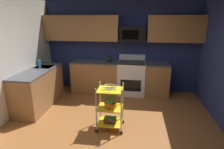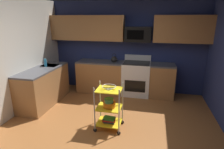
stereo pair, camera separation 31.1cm
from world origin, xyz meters
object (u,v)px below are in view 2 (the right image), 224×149
at_px(microwave, 138,34).
at_px(book_stack, 109,120).
at_px(kettle, 114,59).
at_px(dish_soap_bottle, 45,63).
at_px(fruit_bowl, 109,87).
at_px(mixing_bowl_small, 109,100).
at_px(mixing_bowl_large, 109,104).
at_px(oven_range, 136,78).
at_px(rolling_cart, 109,107).

height_order(microwave, book_stack, microwave).
distance_m(kettle, dish_soap_bottle, 1.85).
relative_size(fruit_bowl, mixing_bowl_small, 1.49).
bearing_deg(mixing_bowl_small, microwave, 80.53).
bearing_deg(mixing_bowl_large, dish_soap_bottle, 152.82).
distance_m(mixing_bowl_small, kettle, 1.98).
bearing_deg(oven_range, microwave, 90.26).
xyz_separation_m(fruit_bowl, dish_soap_bottle, (-1.93, 0.99, 0.14)).
bearing_deg(mixing_bowl_small, kettle, 99.01).
height_order(microwave, mixing_bowl_large, microwave).
height_order(mixing_bowl_large, mixing_bowl_small, mixing_bowl_small).
bearing_deg(microwave, oven_range, -89.74).
bearing_deg(oven_range, rolling_cart, -100.24).
bearing_deg(dish_soap_bottle, book_stack, -27.24).
relative_size(rolling_cart, dish_soap_bottle, 4.57).
height_order(microwave, kettle, microwave).
bearing_deg(book_stack, rolling_cart, 88.21).
distance_m(mixing_bowl_small, dish_soap_bottle, 2.22).
height_order(oven_range, kettle, kettle).
relative_size(oven_range, book_stack, 4.10).
bearing_deg(rolling_cart, dish_soap_bottle, 152.76).
bearing_deg(mixing_bowl_large, book_stack, 180.00).
xyz_separation_m(kettle, dish_soap_bottle, (-1.62, -0.90, 0.02)).
height_order(oven_range, mixing_bowl_small, oven_range).
height_order(fruit_bowl, mixing_bowl_large, fruit_bowl).
height_order(rolling_cart, book_stack, rolling_cart).
height_order(fruit_bowl, dish_soap_bottle, dish_soap_bottle).
distance_m(rolling_cart, mixing_bowl_large, 0.07).
distance_m(microwave, mixing_bowl_large, 2.34).
distance_m(oven_range, book_stack, 1.94).
xyz_separation_m(mixing_bowl_large, mixing_bowl_small, (-0.00, -0.04, 0.10)).
bearing_deg(fruit_bowl, dish_soap_bottle, 152.76).
bearing_deg(kettle, rolling_cart, -80.89).
relative_size(fruit_bowl, book_stack, 1.01).
relative_size(oven_range, microwave, 1.57).
bearing_deg(dish_soap_bottle, mixing_bowl_large, -27.18).
bearing_deg(rolling_cart, book_stack, -91.79).
bearing_deg(kettle, oven_range, 0.34).
relative_size(microwave, mixing_bowl_large, 2.78).
xyz_separation_m(mixing_bowl_small, dish_soap_bottle, (-1.93, 1.03, 0.40)).
bearing_deg(oven_range, mixing_bowl_small, -99.98).
distance_m(oven_range, kettle, 0.83).
relative_size(microwave, book_stack, 2.61).
xyz_separation_m(fruit_bowl, mixing_bowl_large, (0.01, -0.00, -0.36)).
distance_m(mixing_bowl_large, kettle, 1.97).
relative_size(mixing_bowl_small, book_stack, 0.68).
xyz_separation_m(oven_range, fruit_bowl, (-0.34, -1.89, 0.40)).
xyz_separation_m(rolling_cart, fruit_bowl, (-0.00, 0.00, 0.42)).
bearing_deg(kettle, fruit_bowl, -80.89).
height_order(mixing_bowl_small, dish_soap_bottle, dish_soap_bottle).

